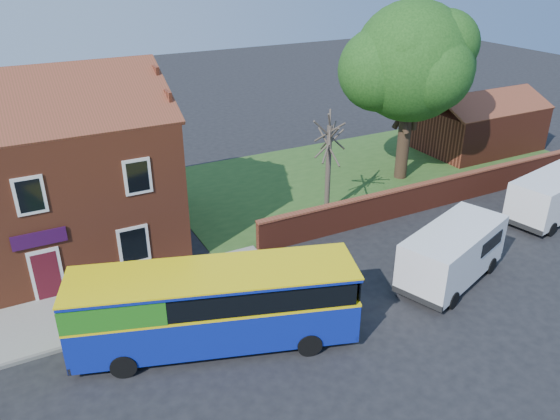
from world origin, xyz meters
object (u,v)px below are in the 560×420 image
large_tree (410,65)px  van_far (553,195)px  bus (206,305)px  van_near (453,252)px

large_tree → van_far: bearing=-68.9°
bus → van_far: bearing=21.4°
bus → van_far: size_ratio=1.75×
bus → van_far: (19.44, 1.21, -0.36)m
bus → van_near: size_ratio=1.70×
van_near → van_far: 9.03m
bus → van_near: bearing=13.4°
van_far → large_tree: (-3.19, 8.27, 5.47)m
bus → large_tree: bearing=48.1°
van_far → large_tree: bearing=99.7°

